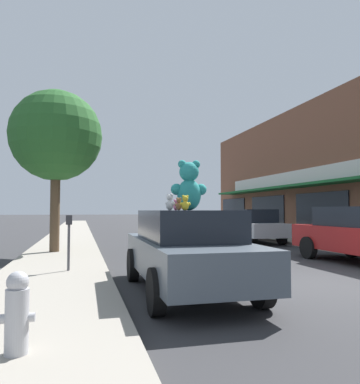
{
  "coord_description": "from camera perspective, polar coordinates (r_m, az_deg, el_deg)",
  "views": [
    {
      "loc": [
        -4.73,
        -6.76,
        1.53
      ],
      "look_at": [
        -2.48,
        1.69,
        1.95
      ],
      "focal_mm": 35.0,
      "sensor_mm": 36.0,
      "label": 1
    }
  ],
  "objects": [
    {
      "name": "street_tree",
      "position": [
        13.5,
        -18.35,
        8.07
      ],
      "size": [
        3.07,
        3.07,
        5.45
      ],
      "color": "brown",
      "rests_on": "sidewalk_near"
    },
    {
      "name": "fire_hydrant",
      "position": [
        4.1,
        -23.58,
        -16.46
      ],
      "size": [
        0.33,
        0.22,
        0.79
      ],
      "color": "#B2B2B7",
      "rests_on": "sidewalk_near"
    },
    {
      "name": "teddy_bear_brown",
      "position": [
        6.66,
        -0.18,
        -1.86
      ],
      "size": [
        0.15,
        0.16,
        0.23
      ],
      "rotation": [
        0.0,
        0.0,
        2.32
      ],
      "color": "olive",
      "rests_on": "plush_art_car"
    },
    {
      "name": "teddy_bear_giant",
      "position": [
        7.42,
        1.38,
        0.9
      ],
      "size": [
        0.74,
        0.47,
        1.0
      ],
      "rotation": [
        0.0,
        0.0,
        3.04
      ],
      "color": "teal",
      "rests_on": "plush_art_car"
    },
    {
      "name": "parking_meter",
      "position": [
        9.03,
        -16.58,
        -6.31
      ],
      "size": [
        0.14,
        0.1,
        1.27
      ],
      "color": "#4C4C51",
      "rests_on": "sidewalk_near"
    },
    {
      "name": "sidewalk_near",
      "position": [
        6.94,
        -19.96,
        -14.73
      ],
      "size": [
        2.43,
        90.0,
        0.14
      ],
      "color": "gray",
      "rests_on": "ground_plane"
    },
    {
      "name": "parked_car_far_right",
      "position": [
        18.03,
        10.72,
        -4.94
      ],
      "size": [
        1.91,
        4.27,
        1.57
      ],
      "color": "#B7B7BC",
      "rests_on": "ground_plane"
    },
    {
      "name": "teddy_bear_white",
      "position": [
        6.93,
        -1.56,
        -1.58
      ],
      "size": [
        0.19,
        0.23,
        0.31
      ],
      "rotation": [
        0.0,
        0.0,
        2.13
      ],
      "color": "white",
      "rests_on": "plush_art_car"
    },
    {
      "name": "ground_plane",
      "position": [
        8.39,
        20.3,
        -13.11
      ],
      "size": [
        260.0,
        260.0,
        0.0
      ],
      "primitive_type": "plane",
      "color": "#333335"
    },
    {
      "name": "teddy_bear_yellow",
      "position": [
        6.53,
        0.81,
        -1.68
      ],
      "size": [
        0.2,
        0.13,
        0.27
      ],
      "rotation": [
        0.0,
        0.0,
        3.02
      ],
      "color": "yellow",
      "rests_on": "plush_art_car"
    },
    {
      "name": "plush_art_car",
      "position": [
        7.07,
        1.03,
        -8.62
      ],
      "size": [
        1.91,
        4.46,
        1.52
      ],
      "rotation": [
        0.0,
        0.0,
        -0.01
      ],
      "color": "#4C5660",
      "rests_on": "ground_plane"
    },
    {
      "name": "teddy_bear_orange",
      "position": [
        7.74,
        0.64,
        -1.58
      ],
      "size": [
        0.22,
        0.25,
        0.35
      ],
      "rotation": [
        0.0,
        0.0,
        4.05
      ],
      "color": "orange",
      "rests_on": "plush_art_car"
    },
    {
      "name": "teddy_bear_pink",
      "position": [
        7.99,
        -0.62,
        -1.98
      ],
      "size": [
        0.16,
        0.16,
        0.24
      ],
      "rotation": [
        0.0,
        0.0,
        2.37
      ],
      "color": "pink",
      "rests_on": "plush_art_car"
    }
  ]
}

